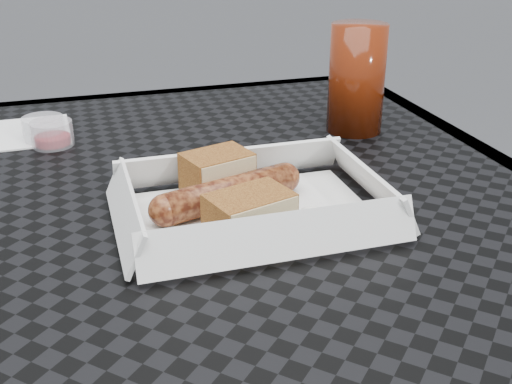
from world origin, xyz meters
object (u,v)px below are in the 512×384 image
Objects in this scene: bratwurst at (228,193)px; drink_glass at (357,79)px; patio_table at (172,264)px; food_tray at (253,215)px.

bratwurst is 0.28m from drink_glass.
drink_glass is (0.21, 0.18, 0.05)m from bratwurst.
drink_glass reaches higher than patio_table.
food_tray is 0.03m from bratwurst.
bratwurst reaches higher than food_tray.
food_tray reaches higher than patio_table.
bratwurst is 1.16× the size of drink_glass.
patio_table is 0.12m from bratwurst.
drink_glass reaches higher than bratwurst.
patio_table is at bearing -152.82° from drink_glass.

